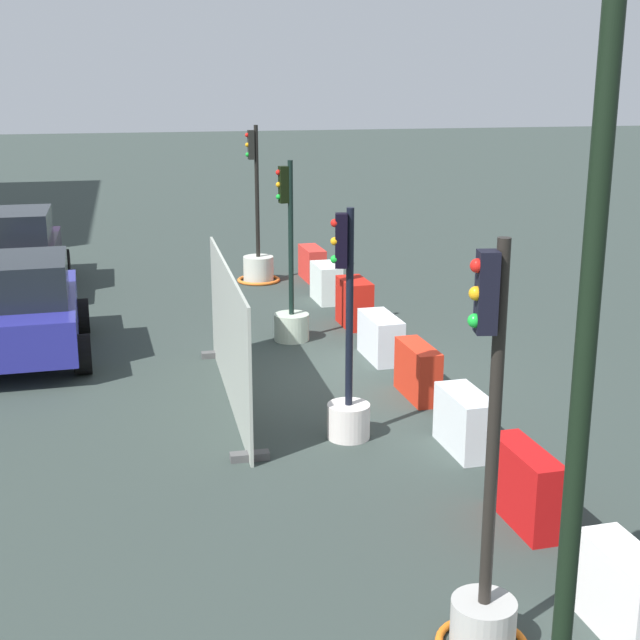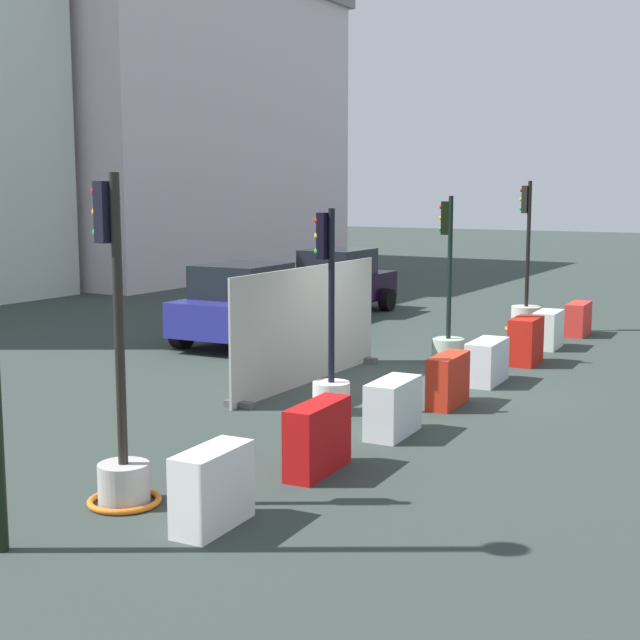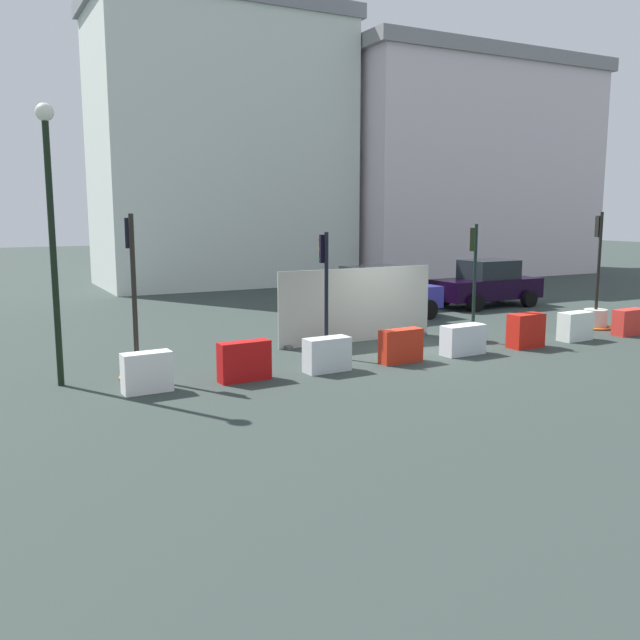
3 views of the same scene
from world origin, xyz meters
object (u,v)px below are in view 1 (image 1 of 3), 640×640
Objects in this scene: traffic_light_1 at (348,389)px; construction_barrier_5 at (354,303)px; construction_barrier_0 at (624,594)px; construction_barrier_6 at (326,283)px; construction_barrier_1 at (525,486)px; construction_barrier_3 at (418,371)px; construction_barrier_7 at (312,264)px; construction_barrier_2 at (465,422)px; street_lamp_post at (592,273)px; traffic_light_2 at (291,309)px; traffic_light_0 at (484,574)px; car_blue_estate at (21,308)px; construction_barrier_4 at (381,337)px; car_black_sedan at (17,252)px; traffic_light_3 at (258,261)px.

traffic_light_1 reaches higher than construction_barrier_5.
construction_barrier_0 is 12.06m from construction_barrier_6.
construction_barrier_1 is 3.99m from construction_barrier_3.
construction_barrier_3 reaches higher than construction_barrier_7.
construction_barrier_1 is at bearing 178.12° from construction_barrier_2.
street_lamp_post is (-6.26, 0.08, 2.95)m from traffic_light_1.
traffic_light_2 is 2.94× the size of construction_barrier_3.
traffic_light_0 is 0.90× the size of car_blue_estate.
construction_barrier_0 is 0.86× the size of construction_barrier_1.
construction_barrier_4 is 0.28× the size of car_black_sedan.
construction_barrier_3 is (-8.14, -1.25, -0.08)m from traffic_light_3.
construction_barrier_4 is at bearing -179.12° from construction_barrier_6.
construction_barrier_3 is (6.00, -1.37, -0.30)m from traffic_light_0.
construction_barrier_0 is at bearing 179.04° from construction_barrier_3.
construction_barrier_1 is 5.00m from street_lamp_post.
street_lamp_post is (-7.56, 1.48, 3.23)m from construction_barrier_3.
construction_barrier_3 is 10.75m from car_black_sedan.
construction_barrier_7 is at bearing -92.24° from traffic_light_3.
construction_barrier_7 is 16.05m from street_lamp_post.
construction_barrier_5 is at bearing -123.83° from car_black_sedan.
construction_barrier_4 is at bearing -168.96° from traffic_light_3.
construction_barrier_2 is at bearing -147.71° from car_black_sedan.
traffic_light_1 is at bearing 15.21° from construction_barrier_0.
car_blue_estate is (-2.75, 5.91, 0.48)m from construction_barrier_6.
construction_barrier_2 is at bearing -173.04° from traffic_light_3.
car_black_sedan is at bearing 45.25° from construction_barrier_4.
street_lamp_post reaches higher than construction_barrier_7.
construction_barrier_3 is (2.01, -0.01, 0.02)m from construction_barrier_2.
construction_barrier_5 reaches higher than construction_barrier_4.
construction_barrier_3 is at bearing -47.18° from traffic_light_1.
car_black_sedan is (0.31, 5.37, 0.38)m from traffic_light_3.
car_black_sedan is at bearing 28.17° from traffic_light_1.
traffic_light_3 is at bearing 5.53° from construction_barrier_1.
car_black_sedan is at bearing 56.17° from construction_barrier_5.
traffic_light_3 is at bearing 17.05° from construction_barrier_5.
car_blue_estate reaches higher than construction_barrier_0.
construction_barrier_5 is at bearing -0.69° from construction_barrier_1.
construction_barrier_1 is 1.98m from construction_barrier_2.
construction_barrier_1 is at bearing -179.86° from construction_barrier_6.
construction_barrier_1 is (2.08, -0.03, 0.02)m from construction_barrier_0.
car_black_sedan reaches higher than construction_barrier_7.
construction_barrier_1 reaches higher than construction_barrier_3.
construction_barrier_7 is (9.39, -1.42, -0.31)m from traffic_light_1.
construction_barrier_0 is 0.23× the size of car_black_sedan.
traffic_light_3 is at bearing -0.47° from traffic_light_0.
car_black_sedan is (12.45, 6.55, 0.43)m from construction_barrier_1.
traffic_light_0 is 3.29× the size of construction_barrier_2.
construction_barrier_3 is at bearing -1.09° from construction_barrier_1.
construction_barrier_6 is at bearing -10.13° from traffic_light_1.
construction_barrier_3 is 6.84m from car_blue_estate.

